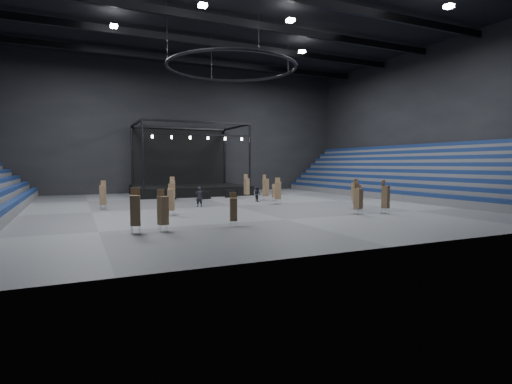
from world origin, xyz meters
name	(u,v)px	position (x,y,z in m)	size (l,w,h in m)	color
floor	(232,206)	(0.00, 0.00, 0.00)	(50.00, 50.00, 0.00)	#4A4A4C
ceiling	(232,12)	(0.00, 0.00, 18.00)	(50.00, 42.00, 0.20)	black
wall_back	(179,129)	(0.00, 21.00, 9.00)	(50.00, 0.20, 18.00)	black
wall_front	(395,56)	(0.00, -21.00, 9.00)	(50.00, 0.20, 18.00)	black
wall_right	(426,122)	(25.00, 0.00, 9.00)	(0.20, 42.00, 18.00)	black
bleachers_right	(412,183)	(22.94, 0.00, 1.73)	(7.20, 40.00, 6.40)	#4B4B4E
stage	(188,183)	(0.00, 16.24, 1.45)	(14.00, 10.00, 9.20)	black
truss_ring	(232,67)	(0.00, 0.00, 13.00)	(12.30, 12.30, 5.15)	black
roof_girders	(232,21)	(0.00, 0.00, 17.20)	(49.00, 30.35, 0.70)	black
floodlights	(249,13)	(0.00, -4.00, 16.60)	(28.60, 16.60, 0.25)	white
flight_case_left	(171,196)	(-3.76, 9.42, 0.36)	(1.08, 0.54, 0.72)	black
flight_case_mid	(204,195)	(-0.21, 8.30, 0.45)	(1.35, 0.67, 0.90)	black
flight_case_right	(231,194)	(3.33, 9.06, 0.45)	(1.36, 0.68, 0.91)	black
chair_stack_0	(354,191)	(13.45, -1.22, 1.07)	(0.45, 0.45, 2.01)	silver
chair_stack_1	(385,196)	(9.14, -10.64, 1.38)	(0.65, 0.65, 2.69)	silver
chair_stack_2	(358,198)	(6.92, -10.02, 1.28)	(0.62, 0.62, 2.45)	silver
chair_stack_3	(278,190)	(5.00, 0.15, 1.37)	(0.68, 0.68, 2.62)	silver
chair_stack_4	(357,194)	(8.96, -7.27, 1.36)	(0.50, 0.50, 2.66)	silver
chair_stack_5	(172,188)	(-4.11, 7.20, 1.37)	(0.59, 0.59, 2.64)	silver
chair_stack_6	(163,210)	(-9.02, -11.99, 1.29)	(0.65, 0.65, 2.50)	silver
chair_stack_7	(274,192)	(6.05, 2.98, 0.98)	(0.47, 0.47, 1.83)	silver
chair_stack_8	(233,209)	(-4.56, -11.99, 1.14)	(0.55, 0.55, 2.19)	silver
chair_stack_9	(171,199)	(-6.94, -4.83, 1.27)	(0.62, 0.62, 2.47)	silver
chair_stack_10	(247,186)	(4.74, 7.58, 1.43)	(0.58, 0.58, 2.80)	silver
chair_stack_11	(135,210)	(-10.58, -11.99, 1.38)	(0.64, 0.64, 2.63)	silver
chair_stack_12	(266,187)	(5.66, 4.34, 1.44)	(0.70, 0.70, 2.82)	silver
chair_stack_13	(103,195)	(-11.45, 2.07, 1.29)	(0.60, 0.60, 2.54)	silver
man_center	(199,197)	(-3.18, 0.30, 0.94)	(0.69, 0.45, 1.88)	black
crew_member	(258,194)	(3.97, 2.85, 0.79)	(0.76, 0.60, 1.57)	black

